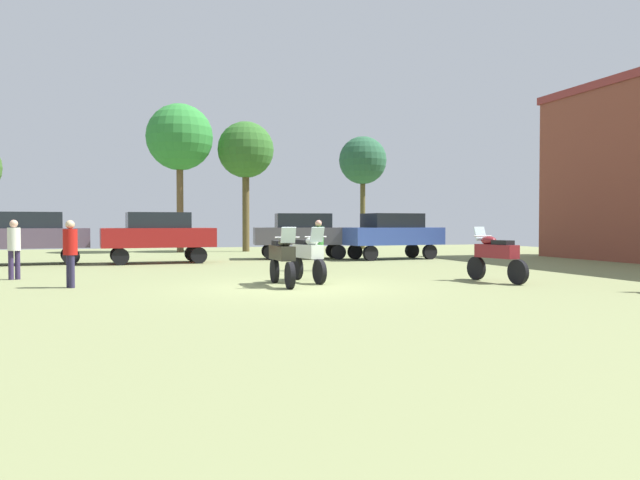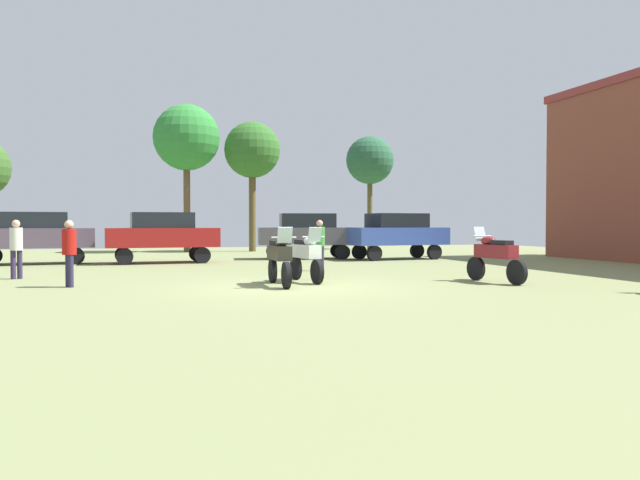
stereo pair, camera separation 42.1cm
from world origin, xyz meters
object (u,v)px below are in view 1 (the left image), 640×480
(car_5, at_px, (392,232))
(tree_5, at_px, (180,138))
(motorcycle_2, at_px, (308,255))
(car_3, at_px, (303,232))
(person_1, at_px, (14,245))
(person_3, at_px, (70,248))
(tree_3, at_px, (246,151))
(motorcycle_4, at_px, (282,257))
(car_2, at_px, (158,234))
(tree_1, at_px, (363,161))
(car_4, at_px, (28,234))
(person_2, at_px, (318,241))
(motorcycle_1, at_px, (496,255))

(car_5, bearing_deg, tree_5, 34.47)
(motorcycle_2, distance_m, car_3, 10.86)
(car_5, distance_m, person_1, 15.33)
(tree_5, bearing_deg, person_3, -102.49)
(person_1, height_order, tree_3, tree_3)
(person_3, bearing_deg, motorcycle_4, -125.65)
(car_2, distance_m, person_1, 7.47)
(person_3, bearing_deg, tree_5, -36.44)
(car_3, height_order, tree_1, tree_1)
(car_4, xyz_separation_m, person_3, (2.26, -9.56, -0.21))
(motorcycle_4, height_order, tree_1, tree_1)
(tree_3, bearing_deg, car_4, -139.13)
(car_4, relative_size, person_1, 2.68)
(motorcycle_2, distance_m, car_5, 11.12)
(motorcycle_2, relative_size, person_2, 1.26)
(car_4, distance_m, tree_5, 11.98)
(car_4, bearing_deg, car_5, -100.09)
(car_2, bearing_deg, car_4, 79.45)
(car_2, xyz_separation_m, car_5, (9.91, -0.18, 0.00))
(motorcycle_1, height_order, car_3, car_3)
(motorcycle_2, distance_m, person_2, 3.93)
(motorcycle_2, relative_size, car_3, 0.47)
(motorcycle_4, relative_size, car_2, 0.52)
(person_1, height_order, person_3, person_1)
(car_3, height_order, car_5, same)
(tree_1, distance_m, tree_5, 11.09)
(person_1, distance_m, person_3, 3.28)
(car_2, height_order, car_4, same)
(car_5, relative_size, tree_5, 0.56)
(car_3, bearing_deg, person_1, 133.61)
(motorcycle_2, bearing_deg, car_3, -113.00)
(person_3, height_order, tree_1, tree_1)
(motorcycle_4, bearing_deg, tree_5, -87.15)
(tree_5, bearing_deg, motorcycle_1, -71.62)
(person_1, distance_m, person_2, 9.10)
(motorcycle_2, height_order, person_2, person_2)
(car_5, xyz_separation_m, person_3, (-12.40, -8.82, -0.21))
(motorcycle_4, xyz_separation_m, tree_5, (-0.99, 19.45, 5.46))
(car_3, xyz_separation_m, tree_5, (-4.67, 8.15, 5.02))
(car_4, xyz_separation_m, car_5, (14.67, -0.74, 0.00))
(person_2, height_order, tree_1, tree_1)
(car_3, relative_size, car_4, 1.00)
(car_3, bearing_deg, person_2, 176.86)
(person_3, bearing_deg, tree_3, -46.79)
(car_4, distance_m, person_1, 6.78)
(car_4, height_order, tree_1, tree_1)
(motorcycle_2, xyz_separation_m, car_5, (6.42, 9.07, 0.45))
(tree_1, height_order, tree_5, tree_5)
(car_3, relative_size, tree_1, 0.66)
(car_3, height_order, car_4, same)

